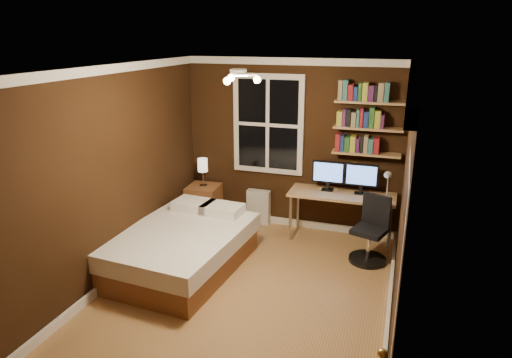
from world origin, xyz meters
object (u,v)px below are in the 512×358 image
(desk_lamp, at_px, (387,184))
(nightstand, at_px, (204,204))
(office_chair, at_px, (370,238))
(monitor_right, at_px, (361,179))
(bed, at_px, (182,248))
(monitor_left, at_px, (328,176))
(bedside_lamp, at_px, (203,172))
(desk, at_px, (342,198))
(radiator, at_px, (259,207))

(desk_lamp, bearing_deg, nightstand, 178.56)
(office_chair, bearing_deg, monitor_right, 128.58)
(bed, bearing_deg, monitor_left, 49.80)
(bedside_lamp, xyz_separation_m, monitor_right, (2.35, 0.08, 0.11))
(nightstand, bearing_deg, desk, -3.00)
(nightstand, bearing_deg, radiator, 10.22)
(radiator, bearing_deg, nightstand, -166.64)
(desk, height_order, desk_lamp, desk_lamp)
(desk, xyz_separation_m, monitor_left, (-0.22, 0.07, 0.28))
(desk, distance_m, monitor_right, 0.37)
(bed, bearing_deg, desk_lamp, 35.34)
(bed, xyz_separation_m, monitor_right, (1.99, 1.54, 0.64))
(nightstand, relative_size, desk_lamp, 1.33)
(bed, distance_m, office_chair, 2.40)
(bedside_lamp, relative_size, monitor_right, 0.96)
(bedside_lamp, relative_size, monitor_left, 0.96)
(nightstand, xyz_separation_m, monitor_left, (1.89, 0.08, 0.62))
(bedside_lamp, bearing_deg, desk, 0.14)
(bed, xyz_separation_m, nightstand, (-0.37, 1.46, 0.02))
(bedside_lamp, distance_m, office_chair, 2.66)
(bedside_lamp, bearing_deg, monitor_left, 2.37)
(bed, distance_m, desk_lamp, 2.80)
(nightstand, xyz_separation_m, monitor_right, (2.35, 0.08, 0.62))
(monitor_right, bearing_deg, monitor_left, 180.00)
(monitor_right, bearing_deg, bed, -142.26)
(nightstand, bearing_deg, desk_lamp, -4.58)
(nightstand, relative_size, monitor_left, 1.29)
(desk_lamp, xyz_separation_m, office_chair, (-0.14, -0.44, -0.60))
(nightstand, relative_size, bedside_lamp, 1.34)
(bedside_lamp, bearing_deg, radiator, 13.36)
(bedside_lamp, height_order, desk, bedside_lamp)
(nightstand, height_order, monitor_right, monitor_right)
(radiator, bearing_deg, bedside_lamp, -166.64)
(bedside_lamp, bearing_deg, office_chair, -11.20)
(monitor_left, bearing_deg, bedside_lamp, -177.63)
(monitor_right, bearing_deg, radiator, 175.55)
(bed, relative_size, nightstand, 3.39)
(desk, bearing_deg, bed, -140.01)
(bedside_lamp, distance_m, desk, 2.12)
(radiator, xyz_separation_m, desk_lamp, (1.88, -0.26, 0.65))
(office_chair, bearing_deg, radiator, 176.44)
(radiator, bearing_deg, monitor_left, -6.35)
(bed, bearing_deg, nightstand, 108.74)
(desk, height_order, office_chair, office_chair)
(bed, distance_m, radiator, 1.72)
(monitor_right, bearing_deg, office_chair, -69.95)
(nightstand, xyz_separation_m, office_chair, (2.57, -0.51, 0.02))
(desk_lamp, bearing_deg, monitor_left, 169.79)
(office_chair, bearing_deg, bedside_lamp, -172.67)
(bedside_lamp, relative_size, radiator, 0.81)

